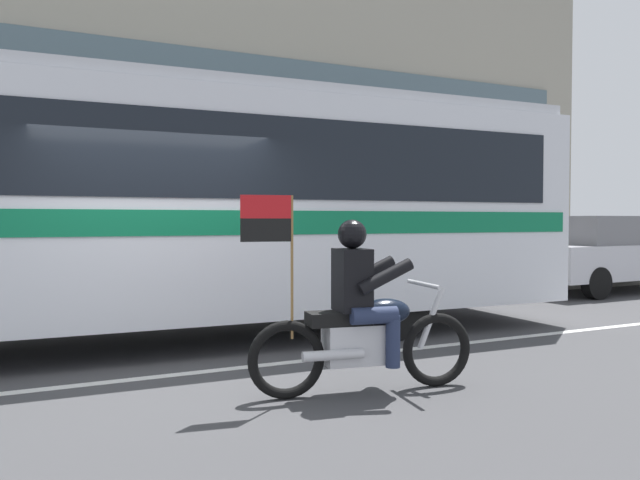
% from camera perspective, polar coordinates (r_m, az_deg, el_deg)
% --- Properties ---
extents(ground_plane, '(60.00, 60.00, 0.00)m').
position_cam_1_polar(ground_plane, '(7.21, -14.56, -10.74)').
color(ground_plane, '#3D3D3F').
extents(sidewalk_curb, '(28.00, 3.80, 0.15)m').
position_cam_1_polar(sidewalk_curb, '(12.17, -19.50, -5.29)').
color(sidewalk_curb, gray).
rests_on(sidewalk_curb, ground_plane).
extents(lane_center_stripe, '(26.60, 0.14, 0.01)m').
position_cam_1_polar(lane_center_stripe, '(6.64, -13.48, -11.80)').
color(lane_center_stripe, silver).
rests_on(lane_center_stripe, ground_plane).
extents(transit_bus, '(13.07, 2.93, 3.22)m').
position_cam_1_polar(transit_bus, '(8.14, -20.21, 3.99)').
color(transit_bus, silver).
rests_on(transit_bus, ground_plane).
extents(motorcycle_with_rider, '(2.17, 0.70, 1.78)m').
position_cam_1_polar(motorcycle_with_rider, '(5.74, 3.81, -7.15)').
color(motorcycle_with_rider, black).
rests_on(motorcycle_with_rider, ground_plane).
extents(parked_sedan_curbside, '(4.59, 1.94, 1.64)m').
position_cam_1_polar(parked_sedan_curbside, '(15.05, 24.57, -1.04)').
color(parked_sedan_curbside, silver).
rests_on(parked_sedan_curbside, ground_plane).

